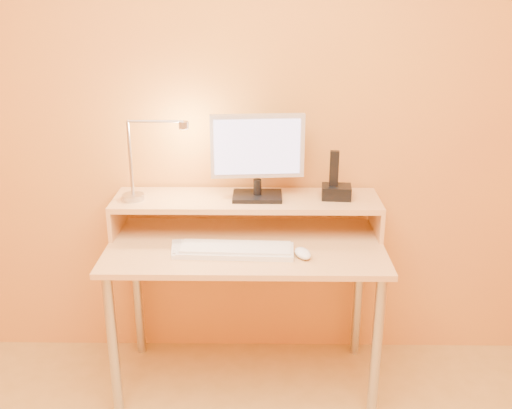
{
  "coord_description": "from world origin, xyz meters",
  "views": [
    {
      "loc": [
        0.07,
        -1.17,
        1.76
      ],
      "look_at": [
        0.05,
        1.13,
        0.92
      ],
      "focal_mm": 41.27,
      "sensor_mm": 36.0,
      "label": 1
    }
  ],
  "objects_px": {
    "keyboard": "(236,251)",
    "mouse": "(303,253)",
    "lamp_base": "(133,197)",
    "phone_dock": "(336,192)",
    "remote_control": "(177,249)",
    "monitor_panel": "(257,146)"
  },
  "relations": [
    {
      "from": "phone_dock",
      "to": "mouse",
      "type": "relative_size",
      "value": 1.23
    },
    {
      "from": "remote_control",
      "to": "keyboard",
      "type": "bearing_deg",
      "value": -10.68
    },
    {
      "from": "monitor_panel",
      "to": "keyboard",
      "type": "height_order",
      "value": "monitor_panel"
    },
    {
      "from": "lamp_base",
      "to": "phone_dock",
      "type": "distance_m",
      "value": 0.91
    },
    {
      "from": "monitor_panel",
      "to": "lamp_base",
      "type": "height_order",
      "value": "monitor_panel"
    },
    {
      "from": "mouse",
      "to": "keyboard",
      "type": "bearing_deg",
      "value": 153.65
    },
    {
      "from": "monitor_panel",
      "to": "remote_control",
      "type": "xyz_separation_m",
      "value": [
        -0.34,
        -0.24,
        -0.39
      ]
    },
    {
      "from": "keyboard",
      "to": "mouse",
      "type": "xyz_separation_m",
      "value": [
        0.28,
        -0.04,
        0.01
      ]
    },
    {
      "from": "monitor_panel",
      "to": "keyboard",
      "type": "bearing_deg",
      "value": -113.55
    },
    {
      "from": "keyboard",
      "to": "mouse",
      "type": "distance_m",
      "value": 0.28
    },
    {
      "from": "phone_dock",
      "to": "keyboard",
      "type": "bearing_deg",
      "value": -146.18
    },
    {
      "from": "keyboard",
      "to": "monitor_panel",
      "type": "bearing_deg",
      "value": 73.44
    },
    {
      "from": "phone_dock",
      "to": "mouse",
      "type": "bearing_deg",
      "value": -115.23
    },
    {
      "from": "mouse",
      "to": "lamp_base",
      "type": "bearing_deg",
      "value": 142.48
    },
    {
      "from": "remote_control",
      "to": "lamp_base",
      "type": "bearing_deg",
      "value": 130.68
    },
    {
      "from": "lamp_base",
      "to": "mouse",
      "type": "distance_m",
      "value": 0.8
    },
    {
      "from": "phone_dock",
      "to": "keyboard",
      "type": "distance_m",
      "value": 0.54
    },
    {
      "from": "monitor_panel",
      "to": "mouse",
      "type": "bearing_deg",
      "value": -61.38
    },
    {
      "from": "phone_dock",
      "to": "remote_control",
      "type": "xyz_separation_m",
      "value": [
        -0.69,
        -0.23,
        -0.18
      ]
    },
    {
      "from": "monitor_panel",
      "to": "keyboard",
      "type": "xyz_separation_m",
      "value": [
        -0.09,
        -0.26,
        -0.39
      ]
    },
    {
      "from": "lamp_base",
      "to": "remote_control",
      "type": "relative_size",
      "value": 0.6
    },
    {
      "from": "keyboard",
      "to": "remote_control",
      "type": "xyz_separation_m",
      "value": [
        -0.25,
        0.02,
        -0.0
      ]
    }
  ]
}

